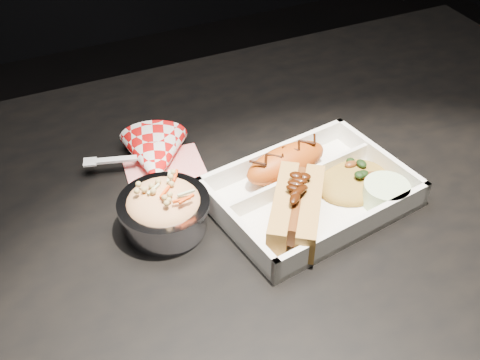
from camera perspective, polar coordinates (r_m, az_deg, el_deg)
name	(u,v)px	position (r m, az deg, el deg)	size (l,w,h in m)	color
dining_table	(281,240)	(0.88, 3.93, -5.69)	(1.20, 0.80, 0.75)	black
food_tray	(310,196)	(0.80, 6.67, -1.50)	(0.28, 0.22, 0.04)	white
fried_pastry	(286,163)	(0.82, 4.38, 1.66)	(0.13, 0.05, 0.05)	#C05013
hotdog	(297,207)	(0.75, 5.40, -2.59)	(0.13, 0.15, 0.06)	#BE8A41
fried_rice_mound	(354,176)	(0.82, 10.77, 0.41)	(0.11, 0.09, 0.03)	#B08733
cupcake_liner	(386,194)	(0.81, 13.64, -1.29)	(0.06, 0.06, 0.03)	beige
foil_coleslaw_cup	(164,209)	(0.75, -7.22, -2.72)	(0.11, 0.11, 0.07)	silver
napkin_fork	(155,159)	(0.86, -8.05, 2.03)	(0.17, 0.13, 0.10)	red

